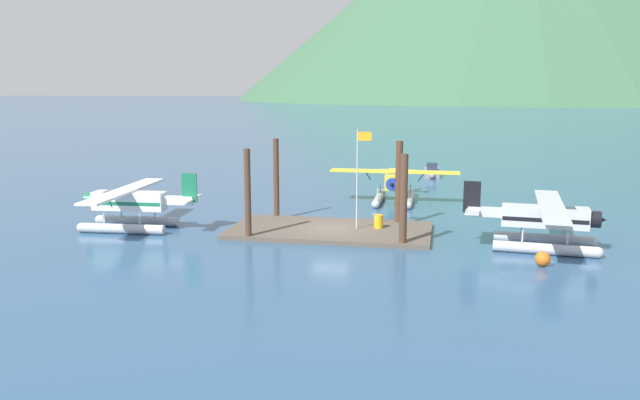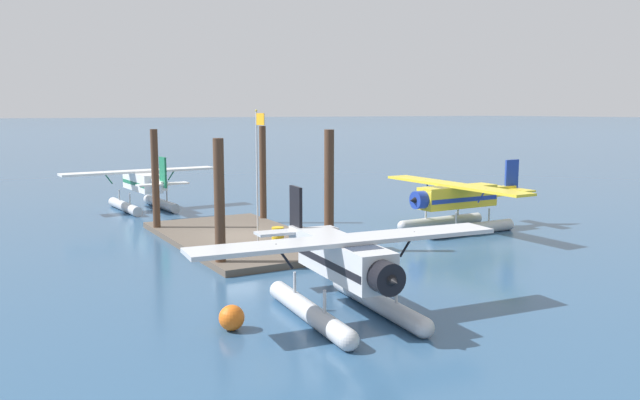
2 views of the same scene
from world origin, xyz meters
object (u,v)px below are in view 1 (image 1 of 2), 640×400
(mooring_buoy, at_px, (543,259))
(fuel_drum, at_px, (379,221))
(flagpole, at_px, (359,168))
(boat_grey_open_north, at_px, (432,172))
(seaplane_silver_stbd_aft, at_px, (545,223))
(seaplane_yellow_bow_right, at_px, (394,184))
(seaplane_white_port_aft, at_px, (129,206))

(mooring_buoy, bearing_deg, fuel_drum, 146.95)
(flagpole, xyz_separation_m, boat_grey_open_north, (4.09, 27.64, -3.79))
(mooring_buoy, xyz_separation_m, seaplane_silver_stbd_aft, (0.58, 3.70, 1.18))
(mooring_buoy, height_order, seaplane_yellow_bow_right, seaplane_yellow_bow_right)
(seaplane_white_port_aft, bearing_deg, fuel_drum, 8.00)
(seaplane_silver_stbd_aft, relative_size, seaplane_white_port_aft, 1.00)
(seaplane_silver_stbd_aft, xyz_separation_m, seaplane_yellow_bow_right, (-9.78, 13.37, 0.00))
(seaplane_yellow_bow_right, bearing_deg, seaplane_white_port_aft, -141.07)
(mooring_buoy, bearing_deg, seaplane_yellow_bow_right, 118.31)
(fuel_drum, xyz_separation_m, seaplane_yellow_bow_right, (0.14, 11.00, 0.84))
(seaplane_yellow_bow_right, bearing_deg, seaplane_silver_stbd_aft, -53.83)
(flagpole, bearing_deg, seaplane_silver_stbd_aft, -9.90)
(fuel_drum, distance_m, boat_grey_open_north, 27.37)
(mooring_buoy, bearing_deg, seaplane_white_port_aft, 171.62)
(flagpole, distance_m, seaplane_white_port_aft, 15.41)
(mooring_buoy, bearing_deg, seaplane_silver_stbd_aft, 81.05)
(mooring_buoy, height_order, seaplane_white_port_aft, seaplane_white_port_aft)
(fuel_drum, bearing_deg, seaplane_white_port_aft, -172.00)
(fuel_drum, distance_m, mooring_buoy, 11.13)
(mooring_buoy, distance_m, boat_grey_open_north, 33.92)
(flagpole, height_order, fuel_drum, flagpole)
(mooring_buoy, relative_size, seaplane_yellow_bow_right, 0.08)
(seaplane_yellow_bow_right, height_order, seaplane_white_port_aft, same)
(flagpole, distance_m, seaplane_yellow_bow_right, 11.82)
(mooring_buoy, xyz_separation_m, boat_grey_open_north, (-6.51, 33.29, 0.09))
(flagpole, distance_m, fuel_drum, 3.78)
(fuel_drum, xyz_separation_m, boat_grey_open_north, (2.82, 27.23, -0.25))
(boat_grey_open_north, bearing_deg, seaplane_white_port_aft, -122.96)
(flagpole, relative_size, mooring_buoy, 8.10)
(fuel_drum, height_order, mooring_buoy, fuel_drum)
(seaplane_white_port_aft, bearing_deg, seaplane_yellow_bow_right, 38.93)
(seaplane_silver_stbd_aft, xyz_separation_m, seaplane_white_port_aft, (-26.23, 0.08, 0.00))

